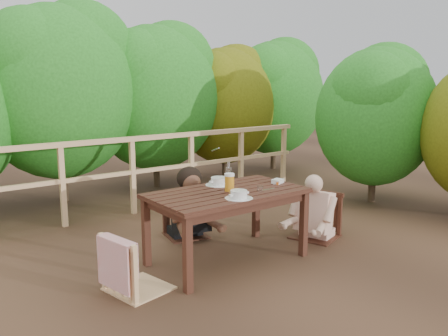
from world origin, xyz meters
TOP-DOWN VIEW (x-y plane):
  - ground at (0.00, 0.00)m, footprint 60.00×60.00m
  - table at (0.00, 0.00)m, footprint 1.46×0.82m
  - chair_left at (-0.97, -0.06)m, footprint 0.54×0.54m
  - chair_far at (0.06, 0.84)m, footprint 0.50×0.50m
  - chair_right at (1.18, -0.06)m, footprint 0.58×0.58m
  - woman at (0.06, 0.86)m, footprint 0.60×0.69m
  - diner_right at (1.21, -0.06)m, footprint 0.71×0.63m
  - railing at (0.00, 2.00)m, footprint 5.60×0.10m
  - hedge_row at (0.40, 3.20)m, footprint 6.60×1.60m
  - shrub_side at (3.20, -0.15)m, footprint 1.40×2.20m
  - soup_near at (-0.08, -0.27)m, footprint 0.25×0.25m
  - soup_far at (0.09, 0.26)m, footprint 0.27×0.27m
  - bread_roll at (-0.03, -0.17)m, footprint 0.13×0.10m
  - beer_glass at (0.02, -0.01)m, footprint 0.09×0.09m
  - bottle at (0.06, 0.06)m, footprint 0.07×0.07m
  - tumbler at (0.23, -0.21)m, footprint 0.06×0.06m
  - butter_tub at (0.61, -0.04)m, footprint 0.15×0.13m

SIDE VIEW (x-z plane):
  - ground at x=0.00m, z-range 0.00..0.00m
  - table at x=0.00m, z-range 0.00..0.67m
  - chair_far at x=0.06m, z-range 0.00..0.86m
  - chair_left at x=-0.97m, z-range 0.00..0.93m
  - chair_right at x=1.18m, z-range 0.00..0.93m
  - railing at x=0.00m, z-range 0.00..1.01m
  - diner_right at x=1.21m, z-range 0.00..1.19m
  - woman at x=0.06m, z-range 0.00..1.23m
  - butter_tub at x=0.61m, z-range 0.67..0.73m
  - tumbler at x=0.23m, z-range 0.67..0.74m
  - bread_roll at x=-0.03m, z-range 0.67..0.75m
  - soup_near at x=-0.08m, z-range 0.67..0.76m
  - soup_far at x=0.09m, z-range 0.67..0.76m
  - beer_glass at x=0.02m, z-range 0.67..0.86m
  - bottle at x=0.06m, z-range 0.67..0.95m
  - shrub_side at x=3.20m, z-range 0.00..2.90m
  - hedge_row at x=0.40m, z-range 0.00..3.80m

